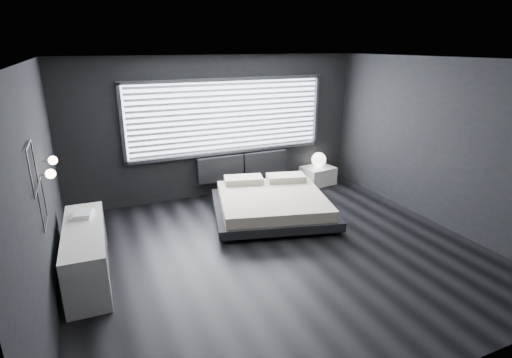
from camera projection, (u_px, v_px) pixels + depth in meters
name	position (u px, v px, depth m)	size (l,w,h in m)	color
room	(280.00, 163.00, 5.61)	(6.04, 6.00, 2.80)	black
window	(228.00, 117.00, 7.96)	(4.14, 0.09, 1.52)	white
headboard	(243.00, 166.00, 8.35)	(1.96, 0.16, 0.52)	black
sconce_near	(50.00, 174.00, 4.50)	(0.18, 0.11, 0.11)	silver
sconce_far	(53.00, 160.00, 5.02)	(0.18, 0.11, 0.11)	silver
wall_art_upper	(32.00, 168.00, 3.86)	(0.01, 0.48, 0.48)	#47474C
wall_art_lower	(42.00, 204.00, 4.23)	(0.01, 0.48, 0.48)	#47474C
bed	(272.00, 203.00, 7.27)	(2.50, 2.43, 0.54)	black
nightstand	(318.00, 175.00, 8.96)	(0.66, 0.55, 0.39)	white
orb_lamp	(319.00, 160.00, 8.89)	(0.32, 0.32, 0.32)	white
dresser	(87.00, 253.00, 5.28)	(0.57, 1.83, 0.73)	white
book_stack	(83.00, 214.00, 5.51)	(0.33, 0.39, 0.07)	white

